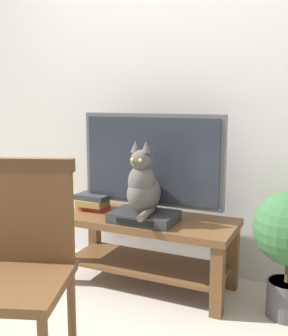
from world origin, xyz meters
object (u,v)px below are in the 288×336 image
object	(u,v)px
book_stack	(94,201)
tv_stand	(147,238)
tv	(152,163)
wooden_chair	(18,254)
cat	(143,187)
media_box	(144,217)

from	to	relation	value
book_stack	tv_stand	bearing A→B (deg)	-4.09
tv_stand	book_stack	size ratio (longest dim) A/B	4.75
tv	wooden_chair	bearing A→B (deg)	-98.82
wooden_chair	tv_stand	bearing A→B (deg)	80.59
tv_stand	tv	distance (m)	0.49
tv	wooden_chair	size ratio (longest dim) A/B	1.00
tv	book_stack	distance (m)	0.51
cat	book_stack	distance (m)	0.49
tv_stand	book_stack	world-z (taller)	book_stack
tv_stand	tv	world-z (taller)	tv
tv_stand	cat	xyz separation A→B (m)	(0.02, -0.10, 0.36)
tv_stand	book_stack	xyz separation A→B (m)	(-0.42, 0.03, 0.20)
wooden_chair	book_stack	bearing A→B (deg)	103.86
tv	media_box	xyz separation A→B (m)	(0.02, -0.16, -0.32)
tv_stand	media_box	size ratio (longest dim) A/B	2.82
tv	tv_stand	bearing A→B (deg)	-90.02
tv	book_stack	bearing A→B (deg)	-174.73
tv_stand	wooden_chair	bearing A→B (deg)	-99.41
tv_stand	wooden_chair	size ratio (longest dim) A/B	1.19
tv	cat	bearing A→B (deg)	-84.04
media_box	wooden_chair	xyz separation A→B (m)	(-0.18, -0.92, 0.05)
media_box	tv_stand	bearing A→B (deg)	101.01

